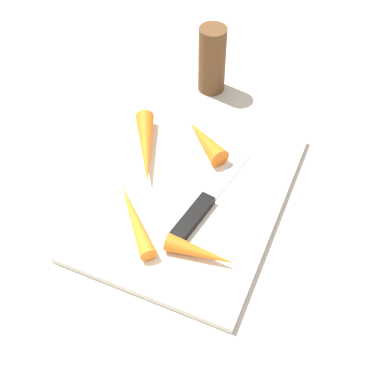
{
  "coord_description": "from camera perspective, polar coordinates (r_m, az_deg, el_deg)",
  "views": [
    {
      "loc": [
        0.43,
        0.18,
        0.58
      ],
      "look_at": [
        0.0,
        0.0,
        0.01
      ],
      "focal_mm": 46.28,
      "sensor_mm": 36.0,
      "label": 1
    }
  ],
  "objects": [
    {
      "name": "ground_plane",
      "position": [
        0.74,
        0.0,
        -0.59
      ],
      "size": [
        1.4,
        1.4,
        0.0
      ],
      "primitive_type": "plane",
      "color": "#ADA8A0"
    },
    {
      "name": "carrot_short",
      "position": [
        0.79,
        1.43,
        6.06
      ],
      "size": [
        0.08,
        0.1,
        0.03
      ],
      "primitive_type": "cone",
      "rotation": [
        0.0,
        1.57,
        4.06
      ],
      "color": "orange",
      "rests_on": "cutting_board"
    },
    {
      "name": "knife",
      "position": [
        0.7,
        0.62,
        -2.33
      ],
      "size": [
        0.2,
        0.05,
        0.01
      ],
      "rotation": [
        0.0,
        0.0,
        2.97
      ],
      "color": "#B7B7BC",
      "rests_on": "cutting_board"
    },
    {
      "name": "pepper_grinder",
      "position": [
        0.89,
        2.33,
        14.97
      ],
      "size": [
        0.05,
        0.05,
        0.12
      ],
      "primitive_type": "cylinder",
      "color": "brown",
      "rests_on": "ground_plane"
    },
    {
      "name": "cutting_board",
      "position": [
        0.74,
        0.0,
        -0.3
      ],
      "size": [
        0.36,
        0.26,
        0.01
      ],
      "primitive_type": "cube",
      "color": "silver",
      "rests_on": "ground_plane"
    },
    {
      "name": "carrot_long",
      "position": [
        0.69,
        -6.66,
        -3.01
      ],
      "size": [
        0.11,
        0.11,
        0.02
      ],
      "primitive_type": "cone",
      "rotation": [
        0.0,
        1.57,
        3.91
      ],
      "color": "orange",
      "rests_on": "cutting_board"
    },
    {
      "name": "carrot_shortest",
      "position": [
        0.66,
        1.02,
        -7.0
      ],
      "size": [
        0.03,
        0.1,
        0.02
      ],
      "primitive_type": "cone",
      "rotation": [
        0.0,
        1.57,
        1.61
      ],
      "color": "orange",
      "rests_on": "cutting_board"
    },
    {
      "name": "carrot_longest",
      "position": [
        0.78,
        -5.32,
        5.07
      ],
      "size": [
        0.14,
        0.1,
        0.03
      ],
      "primitive_type": "cone",
      "rotation": [
        0.0,
        1.57,
        0.49
      ],
      "color": "orange",
      "rests_on": "cutting_board"
    }
  ]
}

